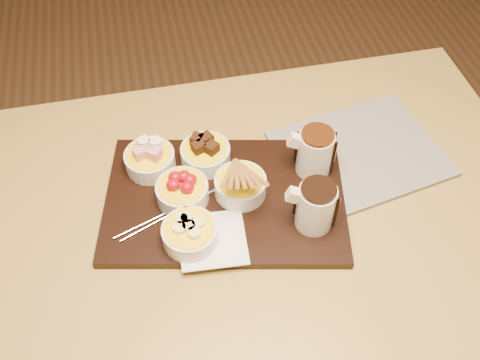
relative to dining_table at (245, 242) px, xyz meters
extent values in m
plane|color=#55371D|center=(0.00, 0.00, -0.65)|extent=(5.00, 5.00, 0.00)
cube|color=#A3863C|center=(0.00, 0.00, 0.08)|extent=(1.20, 0.80, 0.04)
cylinder|color=#A3863C|center=(-0.54, 0.34, -0.30)|extent=(0.06, 0.06, 0.71)
cylinder|color=#A3863C|center=(0.54, 0.34, -0.30)|extent=(0.06, 0.06, 0.71)
cube|color=black|center=(-0.03, 0.04, 0.11)|extent=(0.51, 0.39, 0.02)
cube|color=white|center=(-0.07, -0.06, 0.12)|extent=(0.13, 0.13, 0.00)
cylinder|color=silver|center=(-0.16, 0.14, 0.14)|extent=(0.10, 0.10, 0.04)
cylinder|color=silver|center=(-0.05, 0.13, 0.14)|extent=(0.10, 0.10, 0.04)
cylinder|color=silver|center=(-0.11, 0.05, 0.14)|extent=(0.10, 0.10, 0.04)
cylinder|color=silver|center=(0.00, 0.04, 0.14)|extent=(0.10, 0.10, 0.04)
cylinder|color=silver|center=(-0.11, -0.05, 0.14)|extent=(0.10, 0.10, 0.04)
cylinder|color=silver|center=(0.12, -0.06, 0.16)|extent=(0.08, 0.08, 0.09)
cylinder|color=silver|center=(0.15, 0.07, 0.16)|extent=(0.08, 0.08, 0.09)
cube|color=beige|center=(0.27, 0.10, 0.10)|extent=(0.36, 0.31, 0.01)
camera|label=1|loc=(-0.14, -0.58, 0.94)|focal=40.00mm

